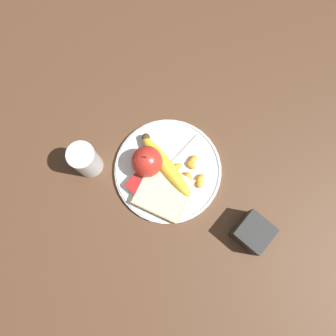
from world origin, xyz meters
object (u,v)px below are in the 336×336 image
at_px(jam_packet, 137,186).
at_px(condiment_caddy, 253,232).
at_px(fork, 171,167).
at_px(juice_glass, 86,160).
at_px(apple, 147,162).
at_px(bread_slice, 163,192).
at_px(banana, 166,164).
at_px(plate, 168,170).

height_order(jam_packet, condiment_caddy, condiment_caddy).
bearing_deg(fork, juice_glass, -49.83).
height_order(apple, jam_packet, apple).
bearing_deg(condiment_caddy, juice_glass, -162.46).
bearing_deg(jam_packet, condiment_caddy, 18.60).
distance_m(juice_glass, jam_packet, 0.14).
bearing_deg(bread_slice, fork, 114.44).
bearing_deg(jam_packet, bread_slice, 28.52).
relative_size(fork, condiment_caddy, 2.45).
relative_size(banana, fork, 1.07).
bearing_deg(fork, jam_packet, -16.20).
bearing_deg(apple, fork, 35.17).
height_order(juice_glass, jam_packet, juice_glass).
height_order(fork, jam_packet, jam_packet).
height_order(fork, condiment_caddy, condiment_caddy).
bearing_deg(condiment_caddy, fork, -179.41).
xyz_separation_m(bread_slice, jam_packet, (-0.06, -0.03, -0.00)).
bearing_deg(juice_glass, condiment_caddy, 17.54).
bearing_deg(plate, condiment_caddy, 2.74).
distance_m(bread_slice, jam_packet, 0.07).
bearing_deg(apple, juice_glass, -140.43).
xyz_separation_m(juice_glass, fork, (0.16, 0.13, -0.04)).
bearing_deg(plate, jam_packet, -108.81).
height_order(apple, bread_slice, apple).
bearing_deg(plate, apple, -152.21).
bearing_deg(banana, condiment_caddy, 1.46).
xyz_separation_m(apple, jam_packet, (0.02, -0.06, -0.03)).
relative_size(banana, jam_packet, 3.91).
height_order(apple, fork, apple).
distance_m(juice_glass, fork, 0.21).
bearing_deg(juice_glass, jam_packet, 15.23).
distance_m(bread_slice, fork, 0.07).
distance_m(plate, apple, 0.07).
xyz_separation_m(plate, condiment_caddy, (0.26, 0.01, 0.02)).
relative_size(juice_glass, fork, 0.58).
bearing_deg(banana, plate, -29.40).
height_order(plate, jam_packet, jam_packet).
height_order(plate, condiment_caddy, condiment_caddy).
bearing_deg(juice_glass, fork, 38.32).
xyz_separation_m(fork, condiment_caddy, (0.25, 0.00, 0.02)).
xyz_separation_m(banana, jam_packet, (-0.02, -0.09, -0.01)).
relative_size(plate, fork, 1.48).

